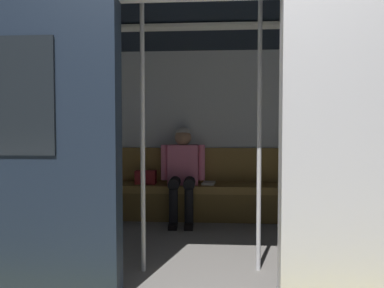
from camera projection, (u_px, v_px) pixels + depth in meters
train_car at (196, 91)px, 3.36m from camera, size 6.40×2.60×2.29m
bench_seat at (206, 193)px, 4.35m from camera, size 2.68×0.44×0.44m
person_seated at (183, 167)px, 4.31m from camera, size 0.55×0.68×1.17m
handbag at (146, 177)px, 4.42m from camera, size 0.26×0.15×0.17m
book at (209, 183)px, 4.40m from camera, size 0.17×0.24×0.03m
grab_pole_door at (143, 137)px, 2.73m from camera, size 0.04×0.04×2.15m
grab_pole_far at (259, 137)px, 2.75m from camera, size 0.04×0.04×2.15m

